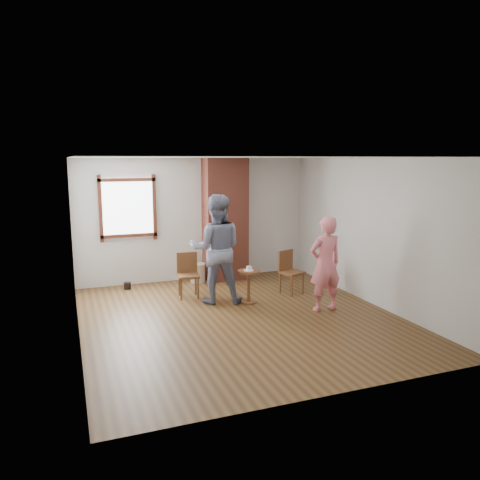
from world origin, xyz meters
The scene contains 12 objects.
ground centered at (0.00, 0.00, 0.00)m, with size 5.50×5.50×0.00m, color brown.
room_shell centered at (-0.06, 0.61, 1.81)m, with size 5.04×5.52×2.62m.
brick_chimney centered at (0.60, 2.50, 1.30)m, with size 0.90×0.50×2.60m, color #A34D39.
stoneware_crock centered at (-0.05, 2.40, 0.20)m, with size 0.32×0.32×0.41m, color tan.
dark_pot centered at (-1.51, 2.40, 0.07)m, with size 0.14×0.14×0.14m, color black.
dining_chair_left centered at (-0.49, 1.49, 0.47)m, with size 0.43×0.43×0.83m.
dining_chair_right centered at (1.42, 1.05, 0.46)m, with size 0.50×0.50×0.83m.
side_table centered at (0.43, 0.71, 0.40)m, with size 0.40×0.40×0.60m.
cake_plate centered at (0.43, 0.71, 0.60)m, with size 0.18×0.18×0.01m, color white.
cake_slice centered at (0.44, 0.71, 0.64)m, with size 0.08×0.07×0.06m, color white.
man centered at (-0.09, 0.97, 0.98)m, with size 0.95×0.74×1.96m, color #121932.
person_pink centered at (1.50, -0.14, 0.82)m, with size 0.60×0.39×1.63m, color pink.
Camera 1 is at (-2.59, -6.88, 2.58)m, focal length 35.00 mm.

